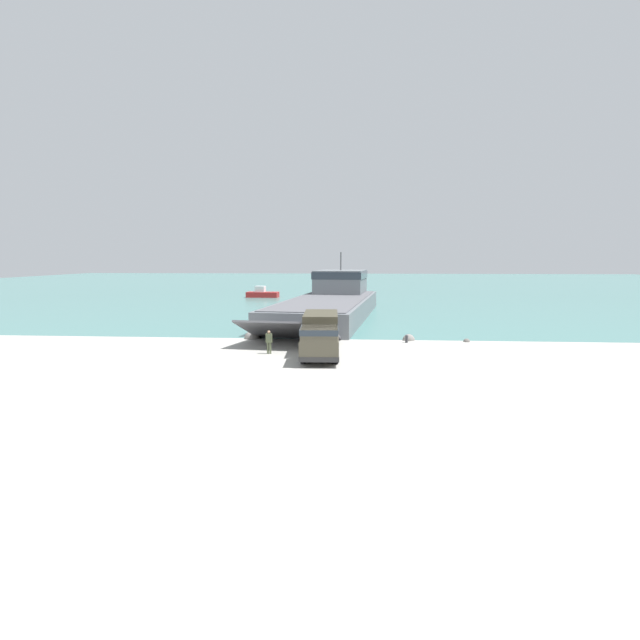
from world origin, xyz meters
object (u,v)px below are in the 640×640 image
soldier_on_ramp (269,340)px  landing_craft (331,300)px  moored_boat_a (262,294)px  military_truck (320,334)px  mooring_bollard (407,338)px

soldier_on_ramp → landing_craft: bearing=175.9°
moored_boat_a → soldier_on_ramp: bearing=14.2°
military_truck → moored_boat_a: 53.91m
military_truck → soldier_on_ramp: military_truck is taller
military_truck → mooring_bollard: military_truck is taller
military_truck → soldier_on_ramp: (-3.76, 0.46, -0.56)m
landing_craft → moored_boat_a: 30.61m
landing_craft → soldier_on_ramp: (-3.27, -24.18, -0.87)m
military_truck → mooring_bollard: size_ratio=12.50×
soldier_on_ramp → mooring_bollard: bearing=121.7°
military_truck → soldier_on_ramp: 3.83m
landing_craft → moored_boat_a: landing_craft is taller
military_truck → soldier_on_ramp: size_ratio=4.87×
landing_craft → military_truck: bearing=-82.3°
mooring_bollard → military_truck: bearing=-138.0°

